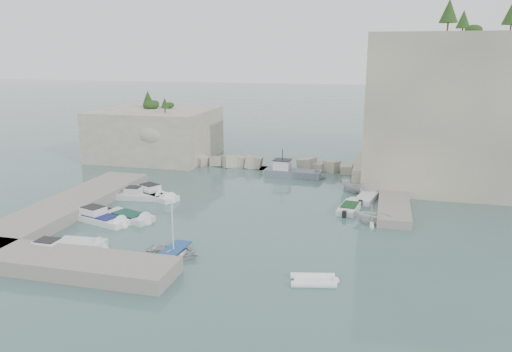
% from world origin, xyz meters
% --- Properties ---
extents(ground, '(400.00, 400.00, 0.00)m').
position_xyz_m(ground, '(0.00, 0.00, 0.00)').
color(ground, '#476A69').
rests_on(ground, ground).
extents(cliff_east, '(26.00, 22.00, 17.00)m').
position_xyz_m(cliff_east, '(23.00, 23.00, 8.50)').
color(cliff_east, beige).
rests_on(cliff_east, ground).
extents(cliff_terrace, '(8.00, 10.00, 2.50)m').
position_xyz_m(cliff_terrace, '(13.00, 18.00, 1.25)').
color(cliff_terrace, beige).
rests_on(cliff_terrace, ground).
extents(outcrop_west, '(16.00, 14.00, 7.00)m').
position_xyz_m(outcrop_west, '(-20.00, 25.00, 3.50)').
color(outcrop_west, beige).
rests_on(outcrop_west, ground).
extents(quay_west, '(5.00, 24.00, 1.10)m').
position_xyz_m(quay_west, '(-17.00, -1.00, 0.55)').
color(quay_west, '#9E9689').
rests_on(quay_west, ground).
extents(quay_south, '(18.00, 4.00, 1.10)m').
position_xyz_m(quay_south, '(-10.00, -12.50, 0.55)').
color(quay_south, '#9E9689').
rests_on(quay_south, ground).
extents(ledge_east, '(3.00, 16.00, 0.80)m').
position_xyz_m(ledge_east, '(13.50, 10.00, 0.40)').
color(ledge_east, '#9E9689').
rests_on(ledge_east, ground).
extents(breakwater, '(28.00, 3.00, 1.40)m').
position_xyz_m(breakwater, '(-1.00, 22.00, 0.70)').
color(breakwater, beige).
rests_on(breakwater, ground).
extents(motorboat_a, '(6.67, 4.69, 1.40)m').
position_xyz_m(motorboat_a, '(-11.05, 5.79, 0.00)').
color(motorboat_a, white).
rests_on(motorboat_a, ground).
extents(motorboat_b, '(5.25, 2.23, 1.40)m').
position_xyz_m(motorboat_b, '(-12.29, 4.84, 0.00)').
color(motorboat_b, silver).
rests_on(motorboat_b, ground).
extents(motorboat_c, '(5.89, 3.69, 0.70)m').
position_xyz_m(motorboat_c, '(-10.27, -1.40, 0.00)').
color(motorboat_c, silver).
rests_on(motorboat_c, ground).
extents(motorboat_d, '(6.81, 3.74, 1.40)m').
position_xyz_m(motorboat_d, '(-12.40, -2.64, 0.00)').
color(motorboat_d, white).
rests_on(motorboat_d, ground).
extents(motorboat_e, '(4.24, 1.97, 0.70)m').
position_xyz_m(motorboat_e, '(-10.55, -8.43, 0.00)').
color(motorboat_e, silver).
rests_on(motorboat_e, ground).
extents(motorboat_f, '(5.74, 1.80, 1.40)m').
position_xyz_m(motorboat_f, '(-11.20, -10.59, 0.00)').
color(motorboat_f, white).
rests_on(motorboat_f, ground).
extents(rowboat, '(4.28, 3.17, 0.85)m').
position_xyz_m(rowboat, '(-2.77, -8.17, 0.00)').
color(rowboat, silver).
rests_on(rowboat, ground).
extents(inflatable_dinghy, '(3.57, 2.28, 0.44)m').
position_xyz_m(inflatable_dinghy, '(8.15, -10.04, 0.00)').
color(inflatable_dinghy, white).
rests_on(inflatable_dinghy, ground).
extents(tender_east_a, '(3.98, 3.58, 1.87)m').
position_xyz_m(tender_east_a, '(11.61, 3.35, 0.00)').
color(tender_east_a, white).
rests_on(tender_east_a, ground).
extents(tender_east_b, '(2.32, 5.06, 0.70)m').
position_xyz_m(tender_east_b, '(9.33, 6.50, 0.00)').
color(tender_east_b, white).
rests_on(tender_east_b, ground).
extents(tender_east_c, '(2.75, 5.45, 0.70)m').
position_xyz_m(tender_east_c, '(10.80, 10.52, 0.00)').
color(tender_east_c, silver).
rests_on(tender_east_c, ground).
extents(tender_east_d, '(4.99, 3.56, 1.81)m').
position_xyz_m(tender_east_d, '(9.96, 12.97, 0.00)').
color(tender_east_d, white).
rests_on(tender_east_d, ground).
extents(work_boat, '(7.75, 2.61, 2.20)m').
position_xyz_m(work_boat, '(1.49, 18.50, 0.00)').
color(work_boat, slate).
rests_on(work_boat, ground).
extents(rowboat_mast, '(0.10, 0.10, 4.20)m').
position_xyz_m(rowboat_mast, '(-2.77, -8.17, 2.53)').
color(rowboat_mast, white).
rests_on(rowboat_mast, rowboat).
extents(vegetation, '(53.48, 13.88, 13.40)m').
position_xyz_m(vegetation, '(17.83, 24.40, 17.93)').
color(vegetation, '#1E4219').
rests_on(vegetation, ground).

